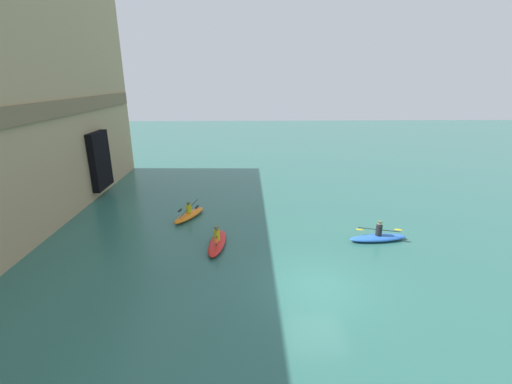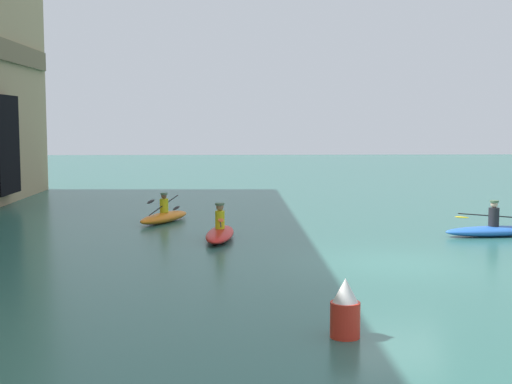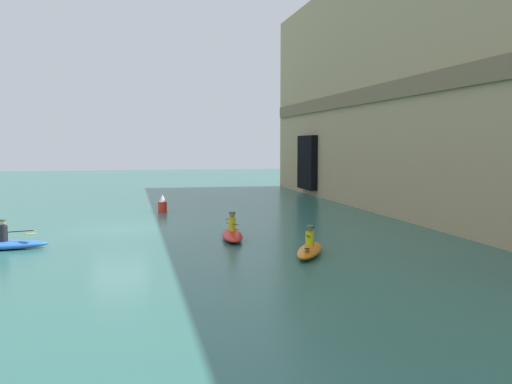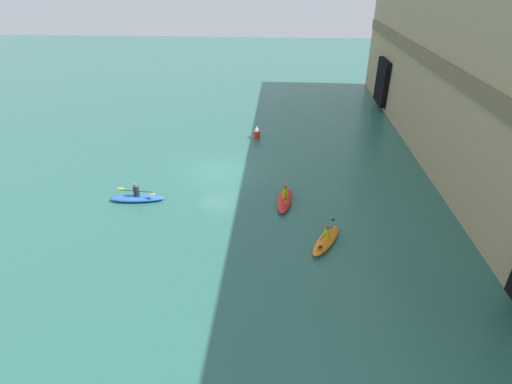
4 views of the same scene
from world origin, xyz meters
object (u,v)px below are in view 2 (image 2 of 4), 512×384
Objects in this scene: kayak_orange at (164,216)px; marker_buoy at (345,310)px; kayak_blue at (493,229)px; kayak_red at (220,233)px.

marker_buoy is at bearing -135.93° from kayak_orange.
kayak_blue reaches higher than kayak_orange.
kayak_blue reaches higher than kayak_red.
kayak_blue is at bearing -31.64° from marker_buoy.
kayak_orange is at bearing 17.30° from marker_buoy.
kayak_blue is at bearing -81.98° from kayak_red.
kayak_red is at bearing -3.09° from kayak_blue.
marker_buoy is at bearing 52.76° from kayak_blue.
kayak_blue is (0.38, -8.71, -0.00)m from kayak_red.
kayak_red is 0.96× the size of kayak_blue.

